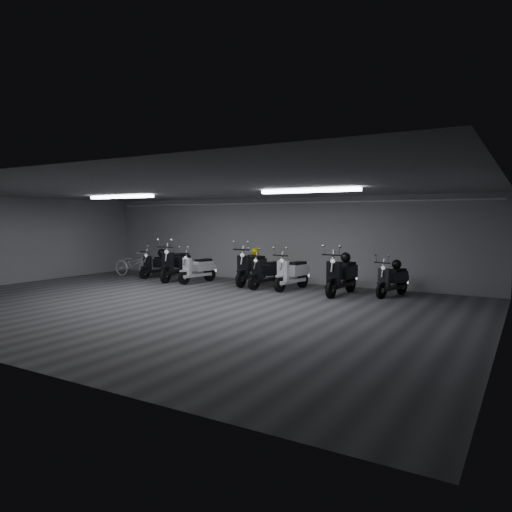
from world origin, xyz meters
The scene contains 21 objects.
floor centered at (0.00, 0.00, -0.01)m, with size 14.00×10.00×0.01m, color #373739.
ceiling centered at (0.00, 0.00, 2.80)m, with size 14.00×10.00×0.01m, color slate.
back_wall centered at (0.00, 5.00, 1.40)m, with size 14.00×0.01×2.80m, color gray.
left_wall centered at (-7.00, 0.00, 1.40)m, with size 0.01×10.00×2.80m, color gray.
right_wall centered at (7.00, 0.00, 1.40)m, with size 0.01×10.00×2.80m, color gray.
fluor_strip_left centered at (-3.00, 1.00, 2.74)m, with size 2.40×0.18×0.08m, color white.
fluor_strip_right centered at (3.00, 1.00, 2.74)m, with size 2.40×0.18×0.08m, color white.
conduit centered at (0.00, 4.92, 2.62)m, with size 0.05×0.05×13.60m, color white.
scooter_0 centered at (-4.11, 3.67, 0.59)m, with size 0.53×1.59×1.18m, color black, non-canonical shape.
scooter_1 centered at (-2.97, 3.35, 0.74)m, with size 0.66×1.98×1.47m, color black, non-canonical shape.
scooter_2 centered at (-2.02, 3.31, 0.62)m, with size 0.56×1.67×1.24m, color silver, non-canonical shape.
scooter_3 centered at (-0.22, 3.76, 0.72)m, with size 0.65×1.94×1.44m, color black, non-canonical shape.
scooter_5 centered at (0.53, 3.44, 0.63)m, with size 0.57×1.70×1.27m, color black, non-canonical shape.
scooter_6 centered at (1.33, 3.51, 0.66)m, with size 0.59×1.76×1.31m, color silver, non-canonical shape.
scooter_7 centered at (2.93, 3.35, 0.71)m, with size 0.64×1.92×1.43m, color black, non-canonical shape.
scooter_9 centered at (4.19, 3.82, 0.59)m, with size 0.53×1.59×1.18m, color black, non-canonical shape.
bicycle centered at (-4.96, 3.37, 0.56)m, with size 0.61×1.74×1.13m, color silver.
helmet_0 centered at (-0.23, 4.03, 1.03)m, with size 0.28×0.28×0.28m, color #B8A70A.
helmet_1 centered at (4.26, 4.03, 0.86)m, with size 0.26×0.26×0.26m, color black.
helmet_2 centered at (-4.07, 3.89, 0.88)m, with size 0.29×0.29×0.29m, color black.
helmet_3 centered at (2.95, 3.62, 1.02)m, with size 0.28×0.28×0.28m, color black.
Camera 1 is at (7.43, -8.88, 2.11)m, focal length 32.92 mm.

